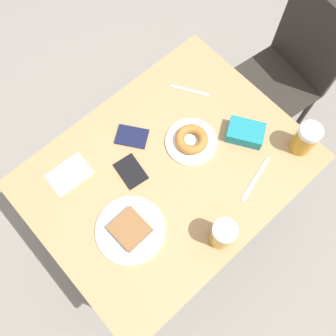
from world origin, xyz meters
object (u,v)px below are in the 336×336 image
(plate_with_cake, at_px, (130,230))
(chair, at_px, (291,66))
(passport_near_edge, at_px, (132,137))
(napkin_folded, at_px, (69,174))
(beer_mug_center, at_px, (223,234))
(passport_far_edge, at_px, (131,171))
(blue_pouch, at_px, (245,133))
(beer_mug_left, at_px, (305,139))
(knife, at_px, (256,179))
(fork, at_px, (190,91))
(plate_with_donut, at_px, (191,140))

(plate_with_cake, bearing_deg, chair, 97.03)
(plate_with_cake, relative_size, passport_near_edge, 1.68)
(napkin_folded, bearing_deg, beer_mug_center, 24.56)
(beer_mug_center, relative_size, passport_far_edge, 1.08)
(blue_pouch, bearing_deg, passport_far_edge, -113.27)
(napkin_folded, xyz_separation_m, passport_far_edge, (0.15, 0.19, 0.00))
(napkin_folded, height_order, blue_pouch, blue_pouch)
(blue_pouch, bearing_deg, chair, 105.46)
(beer_mug_left, relative_size, knife, 0.71)
(beer_mug_left, distance_m, fork, 0.51)
(plate_with_donut, distance_m, beer_mug_center, 0.40)
(napkin_folded, height_order, passport_far_edge, passport_far_edge)
(napkin_folded, bearing_deg, beer_mug_left, 55.25)
(chair, xyz_separation_m, napkin_folded, (-0.18, -1.19, 0.22))
(knife, relative_size, passport_far_edge, 1.52)
(plate_with_cake, relative_size, beer_mug_center, 1.75)
(beer_mug_left, height_order, passport_far_edge, beer_mug_left)
(chair, distance_m, napkin_folded, 1.23)
(plate_with_donut, height_order, knife, plate_with_donut)
(passport_near_edge, bearing_deg, napkin_folded, -97.81)
(fork, height_order, knife, same)
(beer_mug_center, bearing_deg, napkin_folded, -155.44)
(beer_mug_left, bearing_deg, passport_far_edge, -123.17)
(beer_mug_center, bearing_deg, passport_far_edge, -169.88)
(passport_near_edge, bearing_deg, beer_mug_center, -2.75)
(chair, bearing_deg, plate_with_donut, -79.95)
(fork, distance_m, passport_far_edge, 0.44)
(chair, distance_m, beer_mug_center, 1.05)
(blue_pouch, bearing_deg, napkin_folded, -118.56)
(chair, xyz_separation_m, passport_near_edge, (-0.14, -0.91, 0.22))
(plate_with_donut, height_order, fork, plate_with_donut)
(plate_with_donut, bearing_deg, blue_pouch, 55.55)
(napkin_folded, bearing_deg, knife, 46.35)
(passport_far_edge, bearing_deg, knife, 44.18)
(beer_mug_left, height_order, beer_mug_center, same)
(chair, xyz_separation_m, fork, (-0.14, -0.58, 0.22))
(chair, bearing_deg, blue_pouch, -67.11)
(passport_near_edge, distance_m, blue_pouch, 0.46)
(plate_with_donut, relative_size, passport_near_edge, 1.36)
(knife, xyz_separation_m, blue_pouch, (-0.16, 0.10, 0.03))
(chair, bearing_deg, fork, -96.36)
(beer_mug_center, relative_size, napkin_folded, 0.88)
(blue_pouch, bearing_deg, passport_near_edge, -131.49)
(beer_mug_left, xyz_separation_m, blue_pouch, (-0.18, -0.13, -0.05))
(knife, bearing_deg, blue_pouch, 147.34)
(plate_with_cake, relative_size, knife, 1.24)
(passport_far_edge, bearing_deg, chair, 88.16)
(chair, relative_size, fork, 5.97)
(napkin_folded, xyz_separation_m, passport_near_edge, (0.04, 0.29, 0.00))
(plate_with_cake, bearing_deg, blue_pouch, 88.63)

